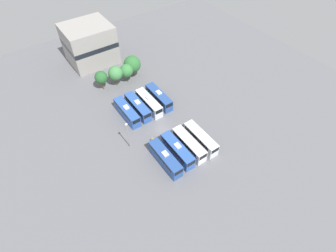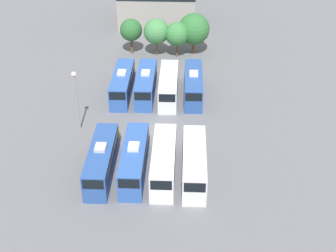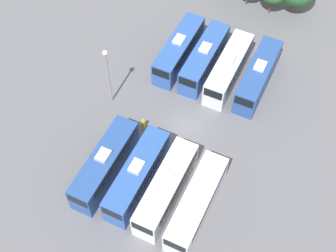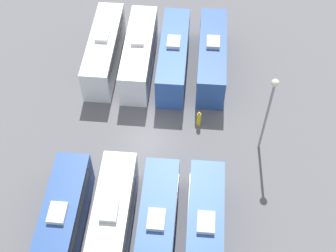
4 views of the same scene
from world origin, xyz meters
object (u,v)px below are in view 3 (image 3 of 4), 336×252
Objects in this scene: bus_0 at (105,164)px; light_pole at (107,68)px; bus_4 at (179,49)px; bus_6 at (229,68)px; bus_7 at (258,75)px; bus_5 at (205,58)px; bus_3 at (197,203)px; bus_1 at (138,175)px; bus_2 at (166,188)px; worker_person at (144,124)px.

light_pole is (-4.35, 8.86, 3.66)m from bus_0.
bus_6 is at bearing -2.31° from bus_4.
bus_0 is 1.00× the size of bus_7.
bus_7 is (10.27, 18.28, 0.00)m from bus_0.
bus_0 is 1.00× the size of bus_5.
bus_3 and bus_4 have the same top height.
bus_3 is at bearing -69.45° from bus_5.
bus_0 is at bearing -175.62° from bus_1.
bus_3 is (6.68, -0.31, 0.00)m from bus_1.
bus_7 is (10.20, 0.13, 0.00)m from bus_4.
bus_1 is at bearing -78.77° from bus_4.
light_pole is (-7.96, 8.58, 3.66)m from bus_1.
bus_7 is at bearing 60.67° from bus_0.
bus_3 is 1.00× the size of bus_7.
bus_2 is 19.23m from bus_4.
bus_6 reaches higher than worker_person.
bus_1 is 17.93m from bus_5.
bus_1 is 1.00× the size of bus_5.
bus_2 is 1.00× the size of bus_7.
bus_4 is 11.35m from worker_person.
bus_3 is 1.00× the size of bus_4.
bus_7 is at bearing 69.71° from bus_1.
bus_7 reaches higher than worker_person.
bus_6 is (3.28, -0.33, 0.00)m from bus_5.
bus_4 is (-6.83, 17.97, 0.00)m from bus_2.
bus_6 is at bearing -173.51° from bus_7.
bus_3 is at bearing -78.76° from bus_6.
bus_0 is at bearing -100.73° from bus_5.
bus_4 is at bearing 119.35° from bus_3.
bus_0 is 10.53m from light_pole.
bus_5 is at bearing 90.53° from bus_1.
bus_0 is 1.00× the size of bus_2.
worker_person is (-9.40, 6.91, -1.08)m from bus_3.
bus_7 is at bearing 6.49° from bus_6.
bus_3 is at bearing -89.93° from bus_7.
bus_1 is at bearing -110.29° from bus_7.
bus_0 is 1.00× the size of bus_6.
bus_2 is at bearing -37.68° from light_pole.
light_pole reaches higher than bus_0.
bus_4 is 1.00× the size of bus_5.
bus_6 is (-0.17, 17.70, 0.00)m from bus_2.
bus_6 is 12.50m from worker_person.
bus_0 and bus_4 have the same top height.
bus_1 is 1.00× the size of bus_6.
bus_2 is 1.00× the size of bus_3.
bus_2 is 1.00× the size of bus_4.
bus_5 reaches higher than worker_person.
bus_7 is 17.77m from light_pole.
bus_2 is 3.39m from bus_3.
bus_7 is (3.54, 0.40, 0.00)m from bus_6.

